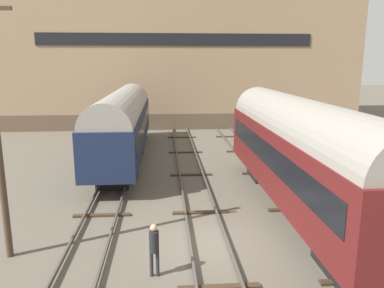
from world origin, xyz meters
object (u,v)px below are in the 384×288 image
object	(u,v)px
train_car_maroon	(299,149)
bench	(374,187)
train_car_navy	(123,121)
person_worker	(154,245)

from	to	relation	value
train_car_maroon	bench	bearing A→B (deg)	-17.16
train_car_maroon	bench	size ratio (longest dim) A/B	11.72
train_car_navy	bench	size ratio (longest dim) A/B	12.73
train_car_navy	train_car_maroon	bearing A→B (deg)	-49.16
train_car_maroon	person_worker	distance (m)	8.49
train_car_maroon	bench	world-z (taller)	train_car_maroon
train_car_navy	bench	bearing A→B (deg)	-43.16
train_car_navy	person_worker	world-z (taller)	train_car_navy
train_car_maroon	train_car_navy	bearing A→B (deg)	130.84
train_car_navy	person_worker	xyz separation A→B (m)	(2.53, -15.55, -1.74)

